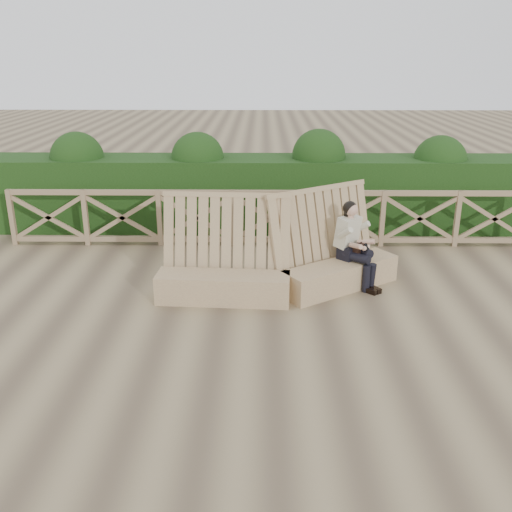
{
  "coord_description": "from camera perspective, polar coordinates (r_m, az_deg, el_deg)",
  "views": [
    {
      "loc": [
        -0.15,
        -7.05,
        3.6
      ],
      "look_at": [
        -0.24,
        0.4,
        0.9
      ],
      "focal_mm": 40.0,
      "sensor_mm": 36.0,
      "label": 1
    }
  ],
  "objects": [
    {
      "name": "guardrail",
      "position": [
        10.98,
        1.45,
        3.82
      ],
      "size": [
        10.1,
        0.09,
        1.1
      ],
      "color": "#88744F",
      "rests_on": "ground"
    },
    {
      "name": "woman",
      "position": [
        9.19,
        9.72,
        1.45
      ],
      "size": [
        0.76,
        0.81,
        1.37
      ],
      "rotation": [
        0.0,
        0.0,
        0.8
      ],
      "color": "black",
      "rests_on": "ground"
    },
    {
      "name": "bench",
      "position": [
        8.87,
        2.6,
        -1.3
      ],
      "size": [
        3.81,
        1.79,
        1.56
      ],
      "rotation": [
        0.0,
        0.0,
        0.33
      ],
      "color": "#967355",
      "rests_on": "ground"
    },
    {
      "name": "hedge",
      "position": [
        12.09,
        1.39,
        6.3
      ],
      "size": [
        12.0,
        1.2,
        1.5
      ],
      "primitive_type": "cube",
      "color": "black",
      "rests_on": "ground"
    },
    {
      "name": "ground",
      "position": [
        7.92,
        1.72,
        -7.14
      ],
      "size": [
        60.0,
        60.0,
        0.0
      ],
      "primitive_type": "plane",
      "color": "brown",
      "rests_on": "ground"
    }
  ]
}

